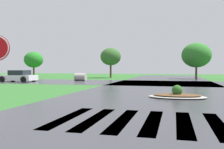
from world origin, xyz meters
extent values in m
cube|color=#35353A|center=(0.00, 10.00, 0.00)|extent=(10.36, 80.00, 0.01)
cube|color=#35353A|center=(0.00, 23.99, 0.00)|extent=(90.00, 9.32, 0.01)
cube|color=white|center=(-2.25, 5.30, 0.00)|extent=(0.45, 3.57, 0.01)
cube|color=white|center=(-1.35, 5.30, 0.00)|extent=(0.45, 3.57, 0.01)
cube|color=white|center=(-0.45, 5.30, 0.00)|extent=(0.45, 3.57, 0.01)
cube|color=white|center=(0.45, 5.30, 0.00)|extent=(0.45, 3.57, 0.01)
cube|color=white|center=(1.35, 5.30, 0.00)|extent=(0.45, 3.57, 0.01)
cube|color=white|center=(2.25, 5.30, 0.00)|extent=(0.45, 3.57, 0.01)
ellipsoid|color=#9E9B93|center=(1.21, 11.52, 0.06)|extent=(3.03, 1.86, 0.12)
ellipsoid|color=brown|center=(1.21, 11.52, 0.15)|extent=(2.49, 1.53, 0.10)
sphere|color=#2D6023|center=(1.21, 11.52, 0.40)|extent=(0.56, 0.56, 0.56)
cube|color=silver|center=(-16.13, 22.49, 0.46)|extent=(4.24, 1.98, 0.59)
cube|color=#1E232B|center=(-15.92, 22.48, 1.03)|extent=(2.08, 1.65, 0.55)
cylinder|color=black|center=(-17.59, 21.66, 0.32)|extent=(0.65, 0.26, 0.64)
cylinder|color=black|center=(-17.49, 23.48, 0.32)|extent=(0.65, 0.26, 0.64)
cylinder|color=black|center=(-14.78, 21.50, 0.32)|extent=(0.65, 0.26, 0.64)
cylinder|color=black|center=(-14.67, 23.31, 0.32)|extent=(0.65, 0.26, 0.64)
cylinder|color=#9E9B93|center=(-10.03, 26.16, 0.45)|extent=(1.37, 0.92, 0.90)
cylinder|color=#4C3823|center=(-22.03, 35.30, 0.91)|extent=(0.28, 0.28, 1.82)
ellipsoid|color=#257924|center=(-22.03, 35.30, 2.93)|extent=(3.16, 3.16, 2.69)
cylinder|color=#4C3823|center=(-8.58, 35.27, 1.09)|extent=(0.28, 0.28, 2.18)
ellipsoid|color=#335F29|center=(-8.58, 35.27, 3.29)|extent=(3.19, 3.19, 2.71)
cylinder|color=#4C3823|center=(4.03, 34.79, 0.96)|extent=(0.28, 0.28, 1.92)
ellipsoid|color=#2F762A|center=(4.03, 34.79, 3.35)|extent=(4.09, 4.09, 3.48)
camera|label=1|loc=(1.08, -2.15, 1.62)|focal=39.88mm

